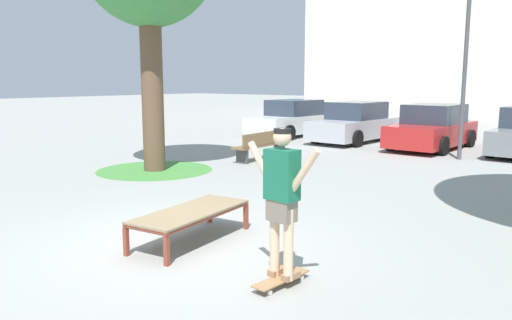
# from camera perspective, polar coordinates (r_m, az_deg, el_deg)

# --- Properties ---
(ground_plane) EXTENTS (120.00, 120.00, 0.00)m
(ground_plane) POSITION_cam_1_polar(r_m,az_deg,el_deg) (7.34, -8.92, -9.26)
(ground_plane) COLOR #999993
(skate_box) EXTENTS (0.99, 1.98, 0.46)m
(skate_box) POSITION_cam_1_polar(r_m,az_deg,el_deg) (7.25, -7.45, -6.04)
(skate_box) COLOR brown
(skate_box) RESTS_ON ground
(skateboard) EXTENTS (0.26, 0.81, 0.09)m
(skateboard) POSITION_cam_1_polar(r_m,az_deg,el_deg) (5.81, 2.87, -13.38)
(skateboard) COLOR #9E754C
(skateboard) RESTS_ON ground
(skater) EXTENTS (1.00, 0.30, 1.69)m
(skater) POSITION_cam_1_polar(r_m,az_deg,el_deg) (5.51, 2.97, -3.76)
(skater) COLOR beige
(skater) RESTS_ON skateboard
(grass_patch_near_left) EXTENTS (2.95, 2.95, 0.01)m
(grass_patch_near_left) POSITION_cam_1_polar(r_m,az_deg,el_deg) (13.20, -11.44, -1.12)
(grass_patch_near_left) COLOR #47893D
(grass_patch_near_left) RESTS_ON ground
(car_white) EXTENTS (2.08, 4.28, 1.50)m
(car_white) POSITION_cam_1_polar(r_m,az_deg,el_deg) (20.92, 4.19, 4.63)
(car_white) COLOR silver
(car_white) RESTS_ON ground
(car_silver) EXTENTS (2.05, 4.27, 1.50)m
(car_silver) POSITION_cam_1_polar(r_m,az_deg,el_deg) (19.24, 11.20, 4.10)
(car_silver) COLOR #B7BABF
(car_silver) RESTS_ON ground
(car_red) EXTENTS (2.01, 4.25, 1.50)m
(car_red) POSITION_cam_1_polar(r_m,az_deg,el_deg) (17.96, 19.47, 3.42)
(car_red) COLOR red
(car_red) RESTS_ON ground
(park_bench) EXTENTS (0.57, 2.42, 0.83)m
(park_bench) POSITION_cam_1_polar(r_m,az_deg,el_deg) (14.65, 0.85, 1.81)
(park_bench) COLOR brown
(park_bench) RESTS_ON ground
(light_post) EXTENTS (0.36, 0.36, 5.83)m
(light_post) POSITION_cam_1_polar(r_m,az_deg,el_deg) (15.76, 22.96, 13.93)
(light_post) COLOR #4C4C51
(light_post) RESTS_ON ground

